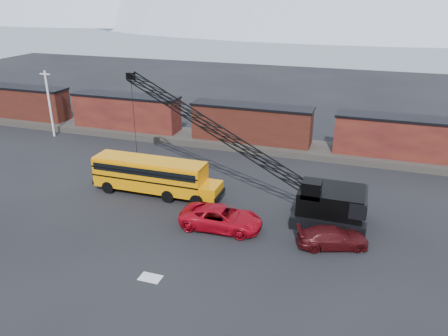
% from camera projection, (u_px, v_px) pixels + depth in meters
% --- Properties ---
extents(ground, '(160.00, 160.00, 0.00)m').
position_uv_depth(ground, '(170.00, 244.00, 30.99)').
color(ground, black).
rests_on(ground, ground).
extents(gravel_berm, '(120.00, 5.00, 0.70)m').
position_uv_depth(gravel_berm, '(251.00, 143.00, 50.18)').
color(gravel_berm, '#423D36').
rests_on(gravel_berm, ground).
extents(boxcar_west_far, '(13.70, 3.10, 4.17)m').
position_uv_depth(boxcar_west_far, '(21.00, 102.00, 58.60)').
color(boxcar_west_far, '#4D1C15').
rests_on(boxcar_west_far, gravel_berm).
extents(boxcar_west_near, '(13.70, 3.10, 4.17)m').
position_uv_depth(boxcar_west_near, '(126.00, 112.00, 53.93)').
color(boxcar_west_near, '#431314').
rests_on(boxcar_west_near, gravel_berm).
extents(boxcar_mid, '(13.70, 3.10, 4.17)m').
position_uv_depth(boxcar_mid, '(251.00, 123.00, 49.26)').
color(boxcar_mid, '#4D1C15').
rests_on(boxcar_mid, gravel_berm).
extents(boxcar_east_near, '(13.70, 3.10, 4.17)m').
position_uv_depth(boxcar_east_near, '(403.00, 137.00, 44.59)').
color(boxcar_east_near, '#431314').
rests_on(boxcar_east_near, gravel_berm).
extents(utility_pole, '(1.40, 0.24, 8.00)m').
position_uv_depth(utility_pole, '(49.00, 103.00, 52.22)').
color(utility_pole, silver).
rests_on(utility_pole, ground).
extents(snow_patch, '(1.40, 0.90, 0.02)m').
position_uv_depth(snow_patch, '(150.00, 278.00, 27.33)').
color(snow_patch, silver).
rests_on(snow_patch, ground).
extents(school_bus, '(11.65, 2.65, 3.19)m').
position_uv_depth(school_bus, '(154.00, 175.00, 37.95)').
color(school_bus, orange).
rests_on(school_bus, ground).
extents(red_pickup, '(6.29, 3.07, 1.72)m').
position_uv_depth(red_pickup, '(221.00, 218.00, 32.74)').
color(red_pickup, '#B30817').
rests_on(red_pickup, ground).
extents(maroon_suv, '(5.36, 3.57, 1.44)m').
position_uv_depth(maroon_suv, '(333.00, 237.00, 30.42)').
color(maroon_suv, '#400B0E').
rests_on(maroon_suv, ground).
extents(crawler_crane, '(21.73, 6.03, 10.15)m').
position_uv_depth(crawler_crane, '(220.00, 133.00, 36.05)').
color(crawler_crane, black).
rests_on(crawler_crane, ground).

